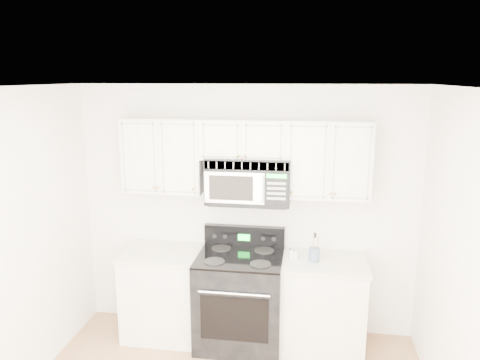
# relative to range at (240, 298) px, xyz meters

# --- Properties ---
(room) EXTENTS (3.51, 3.51, 2.61)m
(room) POSITION_rel_range_xyz_m (0.01, -1.39, 0.82)
(room) COLOR #9F8056
(room) RESTS_ON ground
(base_cabinet_left) EXTENTS (0.86, 0.65, 0.92)m
(base_cabinet_left) POSITION_rel_range_xyz_m (-0.79, 0.04, -0.06)
(base_cabinet_left) COLOR white
(base_cabinet_left) RESTS_ON ground
(base_cabinet_right) EXTENTS (0.86, 0.65, 0.92)m
(base_cabinet_right) POSITION_rel_range_xyz_m (0.81, 0.04, -0.06)
(base_cabinet_right) COLOR white
(base_cabinet_right) RESTS_ON ground
(range) EXTENTS (0.85, 0.77, 1.14)m
(range) POSITION_rel_range_xyz_m (0.00, 0.00, 0.00)
(range) COLOR black
(range) RESTS_ON ground
(upper_cabinets) EXTENTS (2.44, 0.37, 0.75)m
(upper_cabinets) POSITION_rel_range_xyz_m (0.01, 0.19, 1.45)
(upper_cabinets) COLOR white
(upper_cabinets) RESTS_ON ground
(microwave) EXTENTS (0.82, 0.46, 0.45)m
(microwave) POSITION_rel_range_xyz_m (0.06, 0.14, 1.19)
(microwave) COLOR black
(microwave) RESTS_ON ground
(utensil_crock) EXTENTS (0.11, 0.11, 0.29)m
(utensil_crock) POSITION_rel_range_xyz_m (0.72, 0.01, 0.51)
(utensil_crock) COLOR slate
(utensil_crock) RESTS_ON base_cabinet_right
(shaker_salt) EXTENTS (0.04, 0.04, 0.10)m
(shaker_salt) POSITION_rel_range_xyz_m (0.55, 0.03, 0.49)
(shaker_salt) COLOR silver
(shaker_salt) RESTS_ON base_cabinet_right
(shaker_pepper) EXTENTS (0.05, 0.05, 0.11)m
(shaker_pepper) POSITION_rel_range_xyz_m (0.51, 0.05, 0.49)
(shaker_pepper) COLOR silver
(shaker_pepper) RESTS_ON base_cabinet_right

